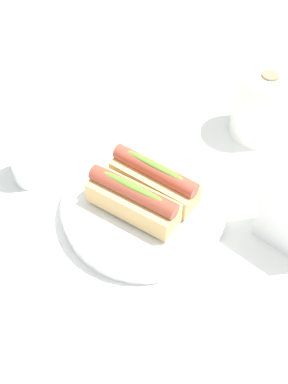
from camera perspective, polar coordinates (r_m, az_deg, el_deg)
ground_plane at (r=0.76m, az=1.65°, el=-2.83°), size 2.40×2.40×0.00m
serving_bowl at (r=0.75m, az=0.00°, el=-1.80°), size 0.27×0.27×0.04m
hotdog_front at (r=0.70m, az=-1.40°, el=-0.94°), size 0.15×0.05×0.06m
hotdog_back at (r=0.73m, az=1.34°, el=1.70°), size 0.15×0.06×0.06m
water_glass at (r=0.81m, az=-14.26°, el=3.87°), size 0.07×0.07×0.09m
paper_towel_roll at (r=0.89m, az=14.78°, el=10.54°), size 0.11×0.11×0.13m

